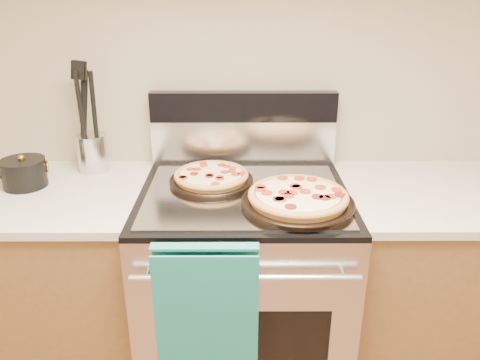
{
  "coord_description": "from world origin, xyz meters",
  "views": [
    {
      "loc": [
        -0.02,
        0.09,
        1.62
      ],
      "look_at": [
        -0.02,
        1.55,
        1.01
      ],
      "focal_mm": 35.0,
      "sensor_mm": 36.0,
      "label": 1
    }
  ],
  "objects_px": {
    "pepperoni_pizza_back": "(211,177)",
    "utensil_crock": "(93,153)",
    "pepperoni_pizza_front": "(298,199)",
    "saucepan": "(24,174)",
    "range_body": "(244,297)"
  },
  "relations": [
    {
      "from": "pepperoni_pizza_back",
      "to": "utensil_crock",
      "type": "height_order",
      "value": "utensil_crock"
    },
    {
      "from": "pepperoni_pizza_front",
      "to": "saucepan",
      "type": "relative_size",
      "value": 2.36
    },
    {
      "from": "range_body",
      "to": "pepperoni_pizza_front",
      "type": "distance_m",
      "value": 0.55
    },
    {
      "from": "utensil_crock",
      "to": "saucepan",
      "type": "xyz_separation_m",
      "value": [
        -0.21,
        -0.17,
        -0.03
      ]
    },
    {
      "from": "pepperoni_pizza_back",
      "to": "utensil_crock",
      "type": "relative_size",
      "value": 2.06
    },
    {
      "from": "pepperoni_pizza_back",
      "to": "pepperoni_pizza_front",
      "type": "relative_size",
      "value": 0.83
    },
    {
      "from": "pepperoni_pizza_front",
      "to": "saucepan",
      "type": "xyz_separation_m",
      "value": [
        -1.01,
        0.2,
        0.01
      ]
    },
    {
      "from": "pepperoni_pizza_front",
      "to": "utensil_crock",
      "type": "bearing_deg",
      "value": 155.01
    },
    {
      "from": "range_body",
      "to": "saucepan",
      "type": "distance_m",
      "value": 0.97
    },
    {
      "from": "pepperoni_pizza_back",
      "to": "utensil_crock",
      "type": "bearing_deg",
      "value": 160.91
    },
    {
      "from": "range_body",
      "to": "utensil_crock",
      "type": "distance_m",
      "value": 0.85
    },
    {
      "from": "range_body",
      "to": "pepperoni_pizza_back",
      "type": "relative_size",
      "value": 2.88
    },
    {
      "from": "pepperoni_pizza_back",
      "to": "pepperoni_pizza_front",
      "type": "height_order",
      "value": "pepperoni_pizza_front"
    },
    {
      "from": "range_body",
      "to": "pepperoni_pizza_back",
      "type": "height_order",
      "value": "pepperoni_pizza_back"
    },
    {
      "from": "pepperoni_pizza_back",
      "to": "saucepan",
      "type": "height_order",
      "value": "saucepan"
    }
  ]
}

